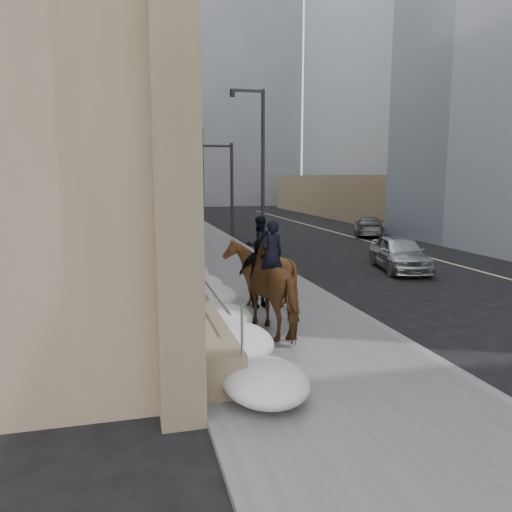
{
  "coord_description": "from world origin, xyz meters",
  "views": [
    {
      "loc": [
        -3.57,
        -9.84,
        3.91
      ],
      "look_at": [
        -0.15,
        3.48,
        1.7
      ],
      "focal_mm": 35.0,
      "sensor_mm": 36.0,
      "label": 1
    }
  ],
  "objects_px": {
    "car_silver": "(399,253)",
    "car_grey": "(369,226)",
    "mounted_horse_left": "(279,286)",
    "mounted_horse_right": "(260,269)",
    "pedestrian": "(258,273)"
  },
  "relations": [
    {
      "from": "mounted_horse_right",
      "to": "car_grey",
      "type": "distance_m",
      "value": 19.8
    },
    {
      "from": "pedestrian",
      "to": "car_silver",
      "type": "bearing_deg",
      "value": 22.36
    },
    {
      "from": "mounted_horse_right",
      "to": "pedestrian",
      "type": "xyz_separation_m",
      "value": [
        -0.08,
        -0.12,
        -0.09
      ]
    },
    {
      "from": "mounted_horse_left",
      "to": "car_grey",
      "type": "height_order",
      "value": "mounted_horse_left"
    },
    {
      "from": "mounted_horse_right",
      "to": "car_silver",
      "type": "xyz_separation_m",
      "value": [
        7.24,
        4.52,
        -0.48
      ]
    },
    {
      "from": "car_silver",
      "to": "car_grey",
      "type": "relative_size",
      "value": 0.98
    },
    {
      "from": "mounted_horse_left",
      "to": "mounted_horse_right",
      "type": "relative_size",
      "value": 1.05
    },
    {
      "from": "car_silver",
      "to": "car_grey",
      "type": "distance_m",
      "value": 12.28
    },
    {
      "from": "car_silver",
      "to": "mounted_horse_left",
      "type": "bearing_deg",
      "value": -123.91
    },
    {
      "from": "mounted_horse_left",
      "to": "car_silver",
      "type": "xyz_separation_m",
      "value": [
        7.42,
        7.06,
        -0.52
      ]
    },
    {
      "from": "pedestrian",
      "to": "car_grey",
      "type": "relative_size",
      "value": 0.45
    },
    {
      "from": "mounted_horse_right",
      "to": "car_grey",
      "type": "relative_size",
      "value": 0.6
    },
    {
      "from": "car_silver",
      "to": "pedestrian",
      "type": "bearing_deg",
      "value": -135.09
    },
    {
      "from": "car_silver",
      "to": "car_grey",
      "type": "bearing_deg",
      "value": 81.28
    },
    {
      "from": "mounted_horse_left",
      "to": "pedestrian",
      "type": "relative_size",
      "value": 1.38
    }
  ]
}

